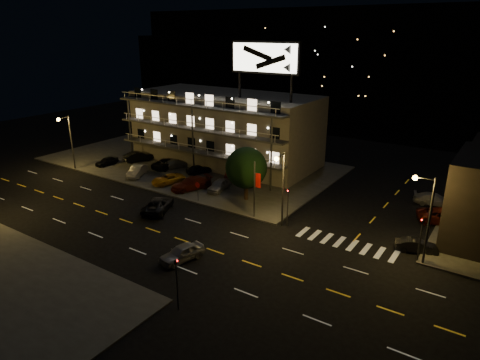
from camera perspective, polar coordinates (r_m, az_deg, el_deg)
The scene contains 29 objects.
ground at distance 43.76m, azimuth -9.67°, elevation -7.24°, with size 140.00×140.00×0.00m, color black.
curb_nw at distance 66.31m, azimuth -6.77°, elevation 2.29°, with size 44.00×24.00×0.15m, color #3A3A38.
motel at distance 65.49m, azimuth -2.01°, elevation 6.97°, with size 28.00×13.80×18.10m.
hill_backdrop at distance 102.68m, azimuth 15.15°, elevation 14.35°, with size 120.00×25.00×24.00m.
streetlight_nw at distance 66.03m, azimuth -21.87°, elevation 5.34°, with size 0.44×1.92×8.00m.
streetlight_nc at distance 43.12m, azimuth 5.57°, elevation -0.29°, with size 0.44×1.92×8.00m.
streetlight_ne at distance 39.42m, azimuth 23.56°, elevation -3.83°, with size 1.92×0.44×8.00m.
signal_nw at distance 44.23m, azimuth 6.39°, elevation -3.12°, with size 0.20×0.27×4.60m.
signal_sw at distance 31.70m, azimuth -8.43°, elevation -12.94°, with size 0.20×0.27×4.60m.
signal_ne at distance 40.56m, azimuth 22.98°, elevation -6.81°, with size 0.27×0.20×4.60m.
banner_north at distance 45.62m, azimuth 2.02°, elevation -1.14°, with size 0.83×0.16×6.40m.
stop_sign at distance 50.78m, azimuth -5.67°, elevation -1.11°, with size 0.91×0.11×2.61m.
tree at distance 50.23m, azimuth 0.80°, elevation 1.49°, with size 5.12×4.93×6.45m.
lot_car_0 at distance 67.46m, azimuth -17.33°, elevation 2.43°, with size 1.44×3.58×1.22m, color black.
lot_car_1 at distance 61.20m, azimuth -13.56°, elevation 1.20°, with size 1.55×4.43×1.46m, color #95959A.
lot_car_2 at distance 57.28m, azimuth -9.56°, elevation 0.11°, with size 2.05×4.44×1.24m, color orange.
lot_car_3 at distance 54.79m, azimuth -6.53°, elevation -0.47°, with size 2.16×5.32×1.54m, color #53170B.
lot_car_4 at distance 54.14m, azimuth -2.81°, elevation -0.70°, with size 1.64×4.08×1.39m, color #95959A.
lot_car_5 at distance 68.23m, azimuth -13.41°, elevation 3.10°, with size 1.59×4.55×1.50m, color black.
lot_car_6 at distance 64.04m, azimuth -9.75°, elevation 2.25°, with size 2.32×5.02×1.40m, color black.
lot_car_7 at distance 63.86m, azimuth -8.73°, elevation 2.20°, with size 1.79×4.40×1.28m, color #95959A.
lot_car_8 at distance 60.86m, azimuth -5.53°, elevation 1.45°, with size 1.46×3.64×1.24m, color black.
lot_car_9 at distance 58.09m, azimuth -1.06°, elevation 0.70°, with size 1.40×4.01×1.32m, color #53170B.
side_car_0 at distance 43.05m, azimuth 22.48°, elevation -8.09°, with size 1.31×3.77×1.24m, color black.
side_car_1 at distance 50.29m, azimuth 25.63°, elevation -4.39°, with size 2.55×5.54×1.54m, color #53170B.
side_car_2 at distance 55.06m, azimuth 24.49°, elevation -2.35°, with size 1.87×4.59×1.33m, color #95959A.
side_car_3 at distance 60.80m, azimuth 28.13°, elevation -0.93°, with size 1.63×4.06×1.38m, color black.
road_car_east at distance 38.82m, azimuth -7.75°, elevation -9.59°, with size 1.70×4.22×1.44m, color #95959A.
road_car_west at distance 49.21m, azimuth -10.89°, elevation -3.29°, with size 2.44×5.29×1.47m, color black.
Camera 1 is at (27.48, -27.99, 19.40)m, focal length 32.00 mm.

